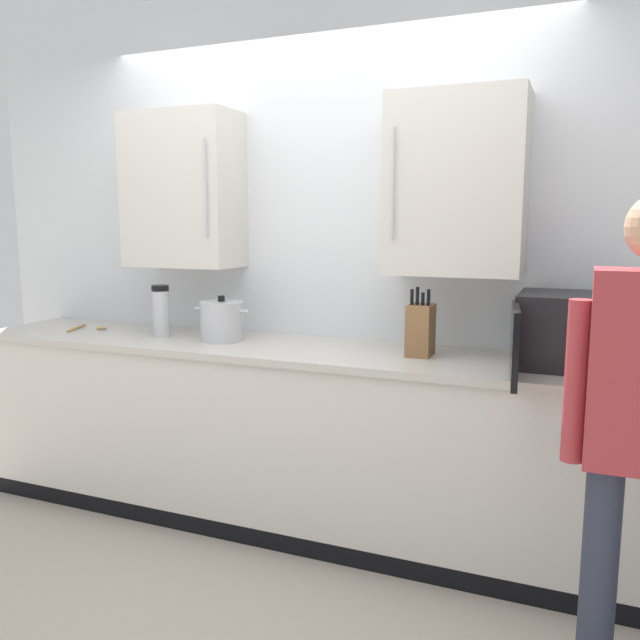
{
  "coord_description": "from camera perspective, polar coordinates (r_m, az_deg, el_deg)",
  "views": [
    {
      "loc": [
        1.32,
        -2.02,
        1.55
      ],
      "look_at": [
        0.15,
        0.81,
        1.08
      ],
      "focal_mm": 36.31,
      "sensor_mm": 36.0,
      "label": 1
    }
  ],
  "objects": [
    {
      "name": "back_wall_tiled",
      "position": [
        3.46,
        0.05,
        7.17
      ],
      "size": [
        4.3,
        0.44,
        2.77
      ],
      "color": "silver",
      "rests_on": "ground_plane"
    },
    {
      "name": "thermos_flask",
      "position": [
        3.57,
        -13.84,
        0.78
      ],
      "size": [
        0.09,
        0.09,
        0.28
      ],
      "color": "#B7BABF",
      "rests_on": "counter_unit"
    },
    {
      "name": "knife_block",
      "position": [
        3.02,
        8.85,
        -0.84
      ],
      "size": [
        0.11,
        0.15,
        0.32
      ],
      "color": "brown",
      "rests_on": "counter_unit"
    },
    {
      "name": "microwave_oven",
      "position": [
        2.94,
        21.95,
        -0.95
      ],
      "size": [
        0.58,
        0.81,
        0.31
      ],
      "color": "black",
      "rests_on": "counter_unit"
    },
    {
      "name": "wooden_spoon",
      "position": [
        3.96,
        -19.7,
        -0.65
      ],
      "size": [
        0.22,
        0.23,
        0.02
      ],
      "color": "tan",
      "rests_on": "counter_unit"
    },
    {
      "name": "stock_pot",
      "position": [
        3.41,
        -8.65,
        -0.08
      ],
      "size": [
        0.32,
        0.23,
        0.24
      ],
      "color": "#B7BABF",
      "rests_on": "counter_unit"
    },
    {
      "name": "counter_unit",
      "position": [
        3.34,
        -2.09,
        -10.25
      ],
      "size": [
        3.65,
        0.65,
        0.93
      ],
      "color": "beige",
      "rests_on": "ground_plane"
    },
    {
      "name": "ground_plane",
      "position": [
        2.87,
        -9.84,
        -24.19
      ],
      "size": [
        9.68,
        9.68,
        0.0
      ],
      "primitive_type": "plane",
      "color": "#9E9384"
    }
  ]
}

